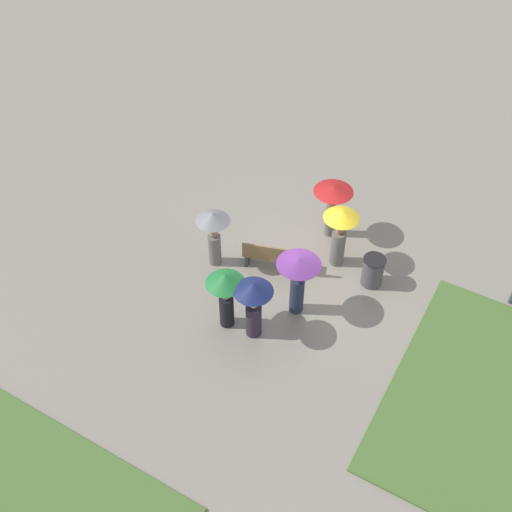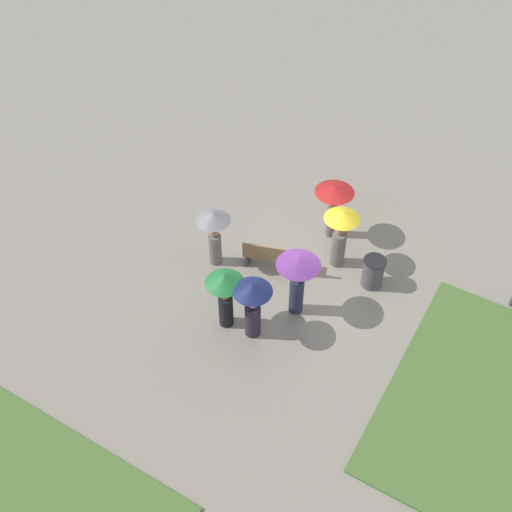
{
  "view_description": "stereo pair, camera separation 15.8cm",
  "coord_description": "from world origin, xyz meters",
  "px_view_note": "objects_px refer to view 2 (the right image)",
  "views": [
    {
      "loc": [
        -4.91,
        11.18,
        12.98
      ],
      "look_at": [
        0.87,
        1.03,
        1.12
      ],
      "focal_mm": 45.0,
      "sensor_mm": 36.0,
      "label": 1
    },
    {
      "loc": [
        -5.05,
        11.1,
        12.98
      ],
      "look_at": [
        0.87,
        1.03,
        1.12
      ],
      "focal_mm": 45.0,
      "sensor_mm": 36.0,
      "label": 2
    }
  ],
  "objects_px": {
    "crowd_person_grey": "(214,228)",
    "crowd_person_purple": "(298,274)",
    "trash_bin": "(373,272)",
    "crowd_person_green": "(225,290)",
    "crowd_person_yellow": "(341,230)",
    "crowd_person_red": "(334,199)",
    "park_bench": "(277,257)",
    "crowd_person_navy": "(253,301)"
  },
  "relations": [
    {
      "from": "crowd_person_green",
      "to": "crowd_person_navy",
      "type": "bearing_deg",
      "value": -7.04
    },
    {
      "from": "crowd_person_yellow",
      "to": "crowd_person_purple",
      "type": "xyz_separation_m",
      "value": [
        0.19,
        2.09,
        0.08
      ]
    },
    {
      "from": "crowd_person_purple",
      "to": "crowd_person_navy",
      "type": "bearing_deg",
      "value": 164.55
    },
    {
      "from": "crowd_person_grey",
      "to": "crowd_person_navy",
      "type": "height_order",
      "value": "crowd_person_grey"
    },
    {
      "from": "crowd_person_grey",
      "to": "crowd_person_red",
      "type": "xyz_separation_m",
      "value": [
        -2.28,
        -2.65,
        0.05
      ]
    },
    {
      "from": "crowd_person_yellow",
      "to": "crowd_person_navy",
      "type": "relative_size",
      "value": 1.05
    },
    {
      "from": "crowd_person_grey",
      "to": "crowd_person_green",
      "type": "height_order",
      "value": "crowd_person_grey"
    },
    {
      "from": "crowd_person_green",
      "to": "crowd_person_red",
      "type": "distance_m",
      "value": 4.44
    },
    {
      "from": "crowd_person_purple",
      "to": "crowd_person_navy",
      "type": "distance_m",
      "value": 1.36
    },
    {
      "from": "crowd_person_red",
      "to": "trash_bin",
      "type": "bearing_deg",
      "value": -37.56
    },
    {
      "from": "crowd_person_purple",
      "to": "crowd_person_navy",
      "type": "relative_size",
      "value": 1.04
    },
    {
      "from": "crowd_person_navy",
      "to": "park_bench",
      "type": "bearing_deg",
      "value": 59.94
    },
    {
      "from": "crowd_person_yellow",
      "to": "crowd_person_grey",
      "type": "relative_size",
      "value": 1.05
    },
    {
      "from": "crowd_person_grey",
      "to": "crowd_person_navy",
      "type": "bearing_deg",
      "value": 129.72
    },
    {
      "from": "crowd_person_purple",
      "to": "crowd_person_yellow",
      "type": "bearing_deg",
      "value": 4.51
    },
    {
      "from": "crowd_person_green",
      "to": "crowd_person_navy",
      "type": "distance_m",
      "value": 0.75
    },
    {
      "from": "crowd_person_grey",
      "to": "crowd_person_purple",
      "type": "distance_m",
      "value": 2.79
    },
    {
      "from": "park_bench",
      "to": "crowd_person_green",
      "type": "height_order",
      "value": "crowd_person_green"
    },
    {
      "from": "crowd_person_yellow",
      "to": "crowd_person_purple",
      "type": "height_order",
      "value": "crowd_person_yellow"
    },
    {
      "from": "trash_bin",
      "to": "crowd_person_red",
      "type": "height_order",
      "value": "crowd_person_red"
    },
    {
      "from": "trash_bin",
      "to": "crowd_person_grey",
      "type": "bearing_deg",
      "value": 19.17
    },
    {
      "from": "crowd_person_red",
      "to": "crowd_person_grey",
      "type": "bearing_deg",
      "value": -134.66
    },
    {
      "from": "park_bench",
      "to": "crowd_person_navy",
      "type": "xyz_separation_m",
      "value": [
        -0.58,
        2.25,
        0.75
      ]
    },
    {
      "from": "crowd_person_grey",
      "to": "crowd_person_green",
      "type": "bearing_deg",
      "value": 116.67
    },
    {
      "from": "trash_bin",
      "to": "crowd_person_yellow",
      "type": "height_order",
      "value": "crowd_person_yellow"
    },
    {
      "from": "crowd_person_yellow",
      "to": "crowd_person_red",
      "type": "xyz_separation_m",
      "value": [
        0.67,
        -0.97,
        0.06
      ]
    },
    {
      "from": "park_bench",
      "to": "crowd_person_green",
      "type": "bearing_deg",
      "value": 68.44
    },
    {
      "from": "park_bench",
      "to": "crowd_person_grey",
      "type": "height_order",
      "value": "crowd_person_grey"
    },
    {
      "from": "crowd_person_yellow",
      "to": "crowd_person_green",
      "type": "xyz_separation_m",
      "value": [
        1.52,
        3.39,
        -0.01
      ]
    },
    {
      "from": "park_bench",
      "to": "crowd_person_purple",
      "type": "xyz_separation_m",
      "value": [
        -1.15,
        1.03,
        0.87
      ]
    },
    {
      "from": "crowd_person_yellow",
      "to": "crowd_person_grey",
      "type": "bearing_deg",
      "value": 83.67
    },
    {
      "from": "park_bench",
      "to": "crowd_person_grey",
      "type": "distance_m",
      "value": 1.9
    },
    {
      "from": "crowd_person_grey",
      "to": "crowd_person_yellow",
      "type": "bearing_deg",
      "value": -163.72
    },
    {
      "from": "crowd_person_grey",
      "to": "crowd_person_purple",
      "type": "xyz_separation_m",
      "value": [
        -2.76,
        0.42,
        0.06
      ]
    },
    {
      "from": "crowd_person_grey",
      "to": "crowd_person_purple",
      "type": "relative_size",
      "value": 0.96
    },
    {
      "from": "trash_bin",
      "to": "crowd_person_red",
      "type": "distance_m",
      "value": 2.36
    },
    {
      "from": "trash_bin",
      "to": "crowd_person_green",
      "type": "xyz_separation_m",
      "value": [
        2.67,
        3.14,
        0.8
      ]
    },
    {
      "from": "crowd_person_grey",
      "to": "crowd_person_red",
      "type": "relative_size",
      "value": 1.03
    },
    {
      "from": "trash_bin",
      "to": "crowd_person_green",
      "type": "distance_m",
      "value": 4.2
    },
    {
      "from": "trash_bin",
      "to": "crowd_person_grey",
      "type": "relative_size",
      "value": 0.49
    },
    {
      "from": "crowd_person_green",
      "to": "crowd_person_red",
      "type": "bearing_deg",
      "value": 66.45
    },
    {
      "from": "crowd_person_yellow",
      "to": "trash_bin",
      "type": "bearing_deg",
      "value": -138.1
    }
  ]
}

